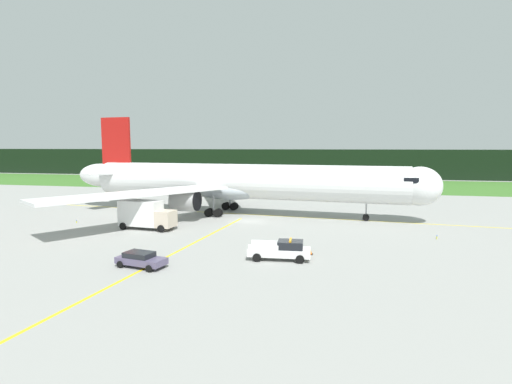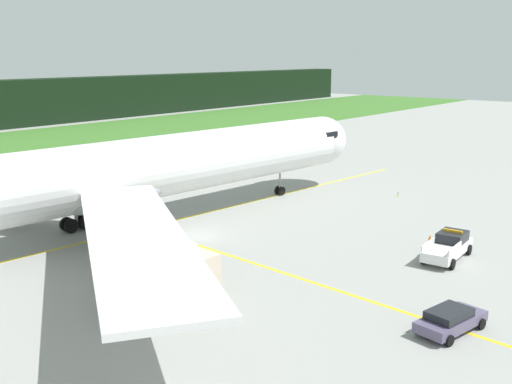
# 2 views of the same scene
# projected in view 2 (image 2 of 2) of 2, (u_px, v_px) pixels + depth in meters

# --- Properties ---
(ground) EXTENTS (320.00, 320.00, 0.00)m
(ground) POSITION_uv_depth(u_px,v_px,m) (198.00, 236.00, 49.48)
(ground) COLOR gray
(taxiway_centerline_main) EXTENTS (75.99, 7.09, 0.01)m
(taxiway_centerline_main) POSITION_uv_depth(u_px,v_px,m) (135.00, 230.00, 51.08)
(taxiway_centerline_main) COLOR yellow
(taxiway_centerline_main) RESTS_ON ground
(taxiway_centerline_spur) EXTENTS (3.82, 39.44, 0.01)m
(taxiway_centerline_spur) POSITION_uv_depth(u_px,v_px,m) (381.00, 305.00, 35.94)
(taxiway_centerline_spur) COLOR yellow
(taxiway_centerline_spur) RESTS_ON ground
(airliner) EXTENTS (57.47, 51.58, 15.03)m
(airliner) POSITION_uv_depth(u_px,v_px,m) (124.00, 174.00, 49.45)
(airliner) COLOR silver
(airliner) RESTS_ON ground
(ops_pickup_truck) EXTENTS (5.78, 2.55, 1.94)m
(ops_pickup_truck) POSITION_uv_depth(u_px,v_px,m) (448.00, 246.00, 43.86)
(ops_pickup_truck) COLOR white
(ops_pickup_truck) RESTS_ON ground
(catering_truck) EXTENTS (7.23, 3.20, 3.73)m
(catering_truck) POSITION_uv_depth(u_px,v_px,m) (159.00, 274.00, 35.58)
(catering_truck) COLOR beige
(catering_truck) RESTS_ON ground
(staff_car) EXTENTS (4.57, 2.68, 1.30)m
(staff_car) POSITION_uv_depth(u_px,v_px,m) (450.00, 319.00, 32.29)
(staff_car) COLOR #564D6C
(staff_car) RESTS_ON ground
(apron_cone) EXTENTS (0.61, 0.61, 0.77)m
(apron_cone) POSITION_uv_depth(u_px,v_px,m) (430.00, 240.00, 47.22)
(apron_cone) COLOR black
(apron_cone) RESTS_ON ground
(taxiway_edge_light_east) EXTENTS (0.12, 0.12, 0.44)m
(taxiway_edge_light_east) POSITION_uv_depth(u_px,v_px,m) (398.00, 194.00, 63.04)
(taxiway_edge_light_east) COLOR yellow
(taxiway_edge_light_east) RESTS_ON ground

